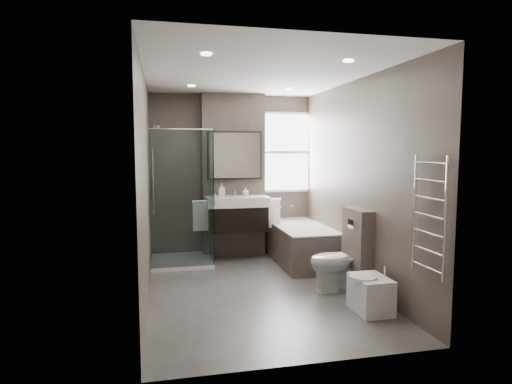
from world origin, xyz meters
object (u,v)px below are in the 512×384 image
object	(u,v)px
bidet	(370,293)
vanity	(237,213)
toilet	(339,261)
bathtub	(300,242)

from	to	relation	value
bidet	vanity	bearing A→B (deg)	112.90
vanity	toilet	xyz separation A→B (m)	(0.97, -1.67, -0.37)
bathtub	toilet	bearing A→B (deg)	-88.08
vanity	toilet	bearing A→B (deg)	-59.78
bathtub	bidet	size ratio (longest dim) A/B	3.24
vanity	bidet	world-z (taller)	vanity
bathtub	toilet	distance (m)	1.34
toilet	bidet	bearing A→B (deg)	0.71
bathtub	toilet	world-z (taller)	toilet
toilet	bidet	world-z (taller)	toilet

